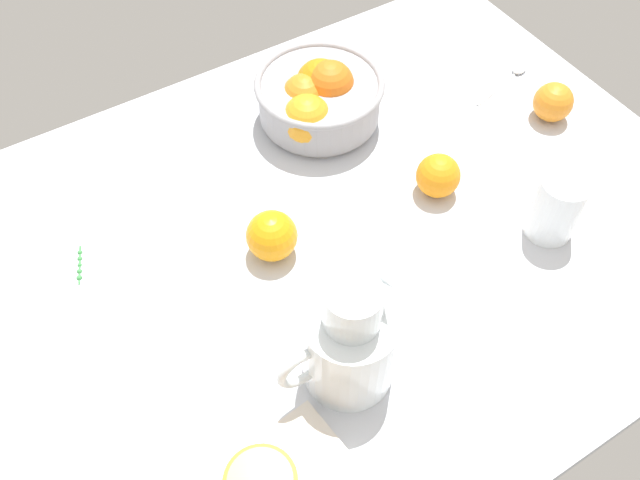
{
  "coord_description": "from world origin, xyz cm",
  "views": [
    {
      "loc": [
        -28.7,
        -52.17,
        82.63
      ],
      "look_at": [
        1.54,
        -3.14,
        5.58
      ],
      "focal_mm": 38.07,
      "sensor_mm": 36.0,
      "label": 1
    }
  ],
  "objects_px": {
    "fruit_bowl": "(319,98)",
    "juice_pitcher": "(349,346)",
    "juice_glass": "(555,210)",
    "spoon": "(509,78)",
    "loose_orange_0": "(438,176)",
    "loose_orange_1": "(553,102)",
    "loose_orange_3": "(272,236)"
  },
  "relations": [
    {
      "from": "juice_pitcher",
      "to": "loose_orange_3",
      "type": "xyz_separation_m",
      "value": [
        0.01,
        0.22,
        -0.03
      ]
    },
    {
      "from": "loose_orange_0",
      "to": "loose_orange_1",
      "type": "distance_m",
      "value": 0.28
    },
    {
      "from": "loose_orange_1",
      "to": "loose_orange_3",
      "type": "height_order",
      "value": "loose_orange_3"
    },
    {
      "from": "loose_orange_3",
      "to": "spoon",
      "type": "height_order",
      "value": "loose_orange_3"
    },
    {
      "from": "loose_orange_1",
      "to": "spoon",
      "type": "relative_size",
      "value": 0.47
    },
    {
      "from": "loose_orange_0",
      "to": "loose_orange_1",
      "type": "xyz_separation_m",
      "value": [
        0.27,
        0.03,
        -0.0
      ]
    },
    {
      "from": "loose_orange_0",
      "to": "spoon",
      "type": "height_order",
      "value": "loose_orange_0"
    },
    {
      "from": "loose_orange_3",
      "to": "spoon",
      "type": "xyz_separation_m",
      "value": [
        0.56,
        0.11,
        -0.03
      ]
    },
    {
      "from": "loose_orange_0",
      "to": "loose_orange_3",
      "type": "distance_m",
      "value": 0.28
    },
    {
      "from": "loose_orange_0",
      "to": "loose_orange_3",
      "type": "xyz_separation_m",
      "value": [
        -0.28,
        0.03,
        0.0
      ]
    },
    {
      "from": "juice_glass",
      "to": "loose_orange_1",
      "type": "xyz_separation_m",
      "value": [
        0.18,
        0.19,
        -0.01
      ]
    },
    {
      "from": "juice_pitcher",
      "to": "juice_glass",
      "type": "relative_size",
      "value": 1.81
    },
    {
      "from": "fruit_bowl",
      "to": "juice_glass",
      "type": "relative_size",
      "value": 1.99
    },
    {
      "from": "spoon",
      "to": "loose_orange_0",
      "type": "bearing_deg",
      "value": -152.86
    },
    {
      "from": "fruit_bowl",
      "to": "loose_orange_1",
      "type": "height_order",
      "value": "fruit_bowl"
    },
    {
      "from": "juice_glass",
      "to": "loose_orange_3",
      "type": "height_order",
      "value": "juice_glass"
    },
    {
      "from": "spoon",
      "to": "juice_pitcher",
      "type": "bearing_deg",
      "value": -149.7
    },
    {
      "from": "fruit_bowl",
      "to": "loose_orange_0",
      "type": "xyz_separation_m",
      "value": [
        0.08,
        -0.24,
        -0.02
      ]
    },
    {
      "from": "juice_glass",
      "to": "spoon",
      "type": "height_order",
      "value": "juice_glass"
    },
    {
      "from": "loose_orange_3",
      "to": "fruit_bowl",
      "type": "bearing_deg",
      "value": 44.79
    },
    {
      "from": "fruit_bowl",
      "to": "loose_orange_3",
      "type": "xyz_separation_m",
      "value": [
        -0.21,
        -0.2,
        -0.01
      ]
    },
    {
      "from": "loose_orange_1",
      "to": "loose_orange_3",
      "type": "distance_m",
      "value": 0.56
    },
    {
      "from": "juice_pitcher",
      "to": "fruit_bowl",
      "type": "bearing_deg",
      "value": 62.96
    },
    {
      "from": "fruit_bowl",
      "to": "loose_orange_0",
      "type": "relative_size",
      "value": 3.12
    },
    {
      "from": "fruit_bowl",
      "to": "juice_pitcher",
      "type": "height_order",
      "value": "juice_pitcher"
    },
    {
      "from": "loose_orange_0",
      "to": "loose_orange_3",
      "type": "bearing_deg",
      "value": 173.56
    },
    {
      "from": "loose_orange_3",
      "to": "juice_glass",
      "type": "bearing_deg",
      "value": -26.11
    },
    {
      "from": "loose_orange_3",
      "to": "loose_orange_0",
      "type": "bearing_deg",
      "value": -6.44
    },
    {
      "from": "juice_glass",
      "to": "spoon",
      "type": "xyz_separation_m",
      "value": [
        0.18,
        0.3,
        -0.04
      ]
    },
    {
      "from": "juice_pitcher",
      "to": "juice_glass",
      "type": "height_order",
      "value": "juice_pitcher"
    },
    {
      "from": "juice_pitcher",
      "to": "loose_orange_1",
      "type": "xyz_separation_m",
      "value": [
        0.57,
        0.22,
        -0.04
      ]
    },
    {
      "from": "fruit_bowl",
      "to": "loose_orange_0",
      "type": "bearing_deg",
      "value": -72.39
    }
  ]
}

